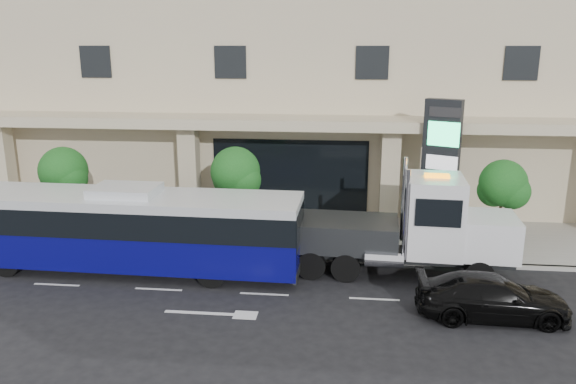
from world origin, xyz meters
The scene contains 11 objects.
ground centered at (0.00, 0.00, 0.00)m, with size 120.00×120.00×0.00m, color black.
sidewalk centered at (0.00, 5.00, 0.07)m, with size 120.00×6.00×0.15m, color gray.
curb centered at (0.00, 2.00, 0.07)m, with size 120.00×0.30×0.15m, color gray.
convention_center centered at (0.00, 15.42, 9.97)m, with size 60.00×17.60×20.00m.
tree_left centered at (-9.97, 3.59, 3.11)m, with size 2.27×2.20×4.22m.
tree_mid centered at (-1.97, 3.59, 3.26)m, with size 2.28×2.20×4.38m.
tree_right centered at (9.53, 3.59, 3.04)m, with size 2.10×2.00×4.04m.
city_bus centered at (-5.73, 0.23, 1.78)m, with size 13.90×3.22×3.51m.
tow_truck centered at (5.42, 0.93, 1.86)m, with size 9.96×2.91×4.52m.
black_sedan centered at (7.83, -2.46, 0.73)m, with size 2.03×5.00×1.45m, color black.
signage_pylon centered at (7.08, 5.01, 3.40)m, with size 1.68×1.20×6.41m.
Camera 1 is at (2.83, -20.23, 8.91)m, focal length 35.00 mm.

